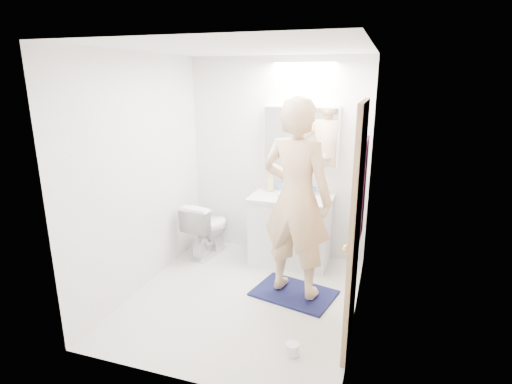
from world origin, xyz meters
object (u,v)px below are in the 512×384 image
at_px(vanity_cabinet, 291,231).
at_px(toilet, 208,228).
at_px(toothbrush_cup, 313,191).
at_px(toilet_paper_roll, 292,349).
at_px(person, 296,199).
at_px(soap_bottle_a, 271,182).
at_px(medicine_cabinet, 301,136).
at_px(soap_bottle_b, 283,184).

xyz_separation_m(vanity_cabinet, toilet, (-1.03, -0.11, -0.04)).
distance_m(toothbrush_cup, toilet_paper_roll, 2.03).
distance_m(person, soap_bottle_a, 1.05).
height_order(person, toilet_paper_roll, person).
distance_m(medicine_cabinet, soap_bottle_a, 0.66).
relative_size(soap_bottle_a, soap_bottle_b, 1.31).
xyz_separation_m(medicine_cabinet, toothbrush_cup, (0.17, -0.05, -0.64)).
distance_m(person, soap_bottle_b, 1.02).
height_order(soap_bottle_a, soap_bottle_b, soap_bottle_a).
xyz_separation_m(toilet, soap_bottle_a, (0.74, 0.26, 0.59)).
bearing_deg(soap_bottle_b, medicine_cabinet, 8.46).
distance_m(vanity_cabinet, toothbrush_cup, 0.54).
height_order(medicine_cabinet, soap_bottle_b, medicine_cabinet).
xyz_separation_m(person, toothbrush_cup, (-0.01, 0.92, -0.17)).
relative_size(vanity_cabinet, toilet, 1.30).
distance_m(soap_bottle_a, toilet_paper_roll, 2.16).
bearing_deg(toothbrush_cup, soap_bottle_a, -178.89).
bearing_deg(soap_bottle_a, soap_bottle_b, 11.64).
bearing_deg(soap_bottle_b, soap_bottle_a, -168.36).
height_order(toilet, toilet_paper_roll, toilet).
bearing_deg(toilet_paper_roll, soap_bottle_b, 107.22).
xyz_separation_m(soap_bottle_a, toothbrush_cup, (0.51, 0.01, -0.08)).
relative_size(vanity_cabinet, medicine_cabinet, 1.02).
distance_m(medicine_cabinet, person, 1.09).
bearing_deg(soap_bottle_b, toilet_paper_roll, -72.78).
bearing_deg(soap_bottle_b, toilet, -161.52).
distance_m(person, toilet_paper_roll, 1.36).
height_order(soap_bottle_b, toothbrush_cup, soap_bottle_b).
xyz_separation_m(toilet, toilet_paper_roll, (1.46, -1.57, -0.30)).
xyz_separation_m(vanity_cabinet, soap_bottle_a, (-0.30, 0.15, 0.55)).
height_order(vanity_cabinet, toilet, vanity_cabinet).
bearing_deg(soap_bottle_a, medicine_cabinet, 9.80).
relative_size(toilet, soap_bottle_a, 2.92).
relative_size(person, soap_bottle_b, 10.79).
bearing_deg(vanity_cabinet, medicine_cabinet, 76.55).
height_order(person, soap_bottle_b, person).
bearing_deg(vanity_cabinet, toilet, -173.65).
bearing_deg(vanity_cabinet, soap_bottle_a, 153.21).
xyz_separation_m(toilet, toothbrush_cup, (1.25, 0.27, 0.52)).
bearing_deg(medicine_cabinet, toilet, -163.31).
xyz_separation_m(vanity_cabinet, soap_bottle_b, (-0.15, 0.18, 0.52)).
xyz_separation_m(vanity_cabinet, person, (0.22, -0.76, 0.64)).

